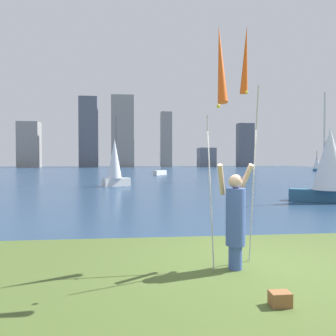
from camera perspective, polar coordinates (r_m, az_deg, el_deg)
ground at (r=56.67m, az=-3.27°, el=-0.77°), size 120.00×138.00×0.12m
person at (r=5.72m, az=12.31°, el=-8.85°), size 0.69×0.51×1.89m
kite_flag_left at (r=5.28m, az=9.60°, el=17.48°), size 0.16×1.20×4.16m
kite_flag_right at (r=6.67m, az=14.13°, el=17.79°), size 0.16×0.87×4.62m
bag at (r=4.72m, az=19.96°, el=-21.72°), size 0.27×0.19×0.19m
sailboat_1 at (r=16.49m, az=27.55°, el=0.76°), size 3.00×2.20×5.20m
sailboat_2 at (r=43.88m, az=-1.49°, el=-0.81°), size 2.10×2.68×3.57m
sailboat_3 at (r=24.17m, az=-9.75°, el=0.90°), size 2.18×1.68×5.40m
sailboat_4 at (r=66.17m, az=25.76°, el=0.78°), size 2.42×2.43×3.98m
skyline_tower_0 at (r=107.89m, az=-24.23°, el=3.95°), size 6.56×4.19×14.43m
skyline_tower_1 at (r=104.63m, az=-14.40°, el=6.42°), size 5.87×3.88×22.86m
skyline_tower_2 at (r=103.45m, az=-8.31°, el=6.69°), size 7.35×3.68×23.52m
skyline_tower_3 at (r=106.51m, az=-0.36°, el=5.23°), size 3.69×4.84×18.66m
skyline_tower_4 at (r=110.09m, az=7.11°, el=1.96°), size 5.81×6.09×6.64m
skyline_tower_5 at (r=114.17m, az=14.03°, el=4.11°), size 5.62×3.63×15.41m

